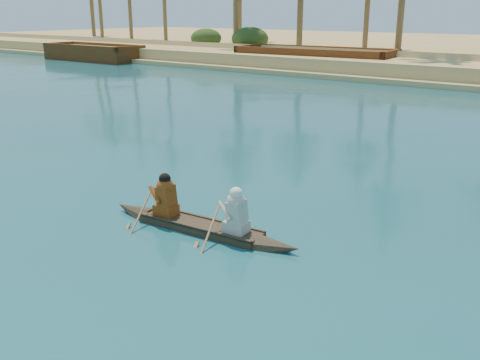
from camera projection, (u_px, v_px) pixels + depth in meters
The scene contains 5 objects.
ground at pixel (211, 168), 16.83m from camera, with size 160.00×160.00×0.00m, color #0B3349.
shrub_cluster at pixel (478, 59), 40.42m from camera, with size 100.00×6.00×2.40m, color #1C3412, non-canonical shape.
canoe at pixel (200, 219), 11.96m from camera, with size 5.01×1.11×1.37m.
barge_left at pixel (93, 54), 52.65m from camera, with size 11.07×3.74×1.84m.
barge_mid at pixel (314, 61), 43.79m from camera, with size 13.27×5.23×2.17m.
Camera 1 is at (10.47, -12.33, 4.74)m, focal length 40.00 mm.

